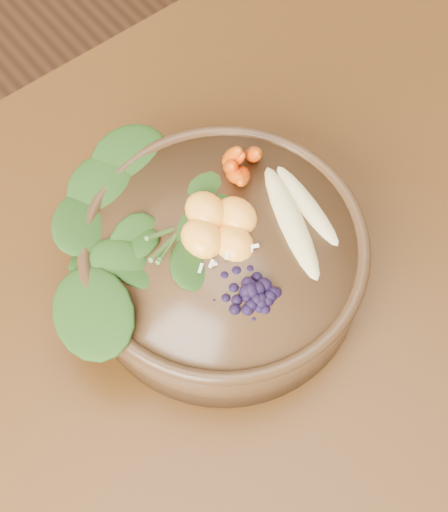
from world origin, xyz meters
The scene contains 9 objects.
ground centered at (0.00, 0.00, 0.00)m, with size 4.00×4.00×0.00m, color #381E0F.
dining_table centered at (0.00, 0.00, 0.66)m, with size 1.60×0.90×0.75m.
stoneware_bowl centered at (-0.21, 0.12, 0.79)m, with size 0.26×0.26×0.07m, color #412A16.
kale_heap centered at (-0.24, 0.18, 0.84)m, with size 0.17×0.15×0.04m, color #214512, non-canonical shape.
carrot_cluster centered at (-0.15, 0.17, 0.86)m, with size 0.05×0.05×0.07m, color #DC4A08, non-canonical shape.
banana_halves centered at (-0.14, 0.10, 0.83)m, with size 0.08×0.14×0.03m.
mandarin_cluster centered at (-0.21, 0.13, 0.83)m, with size 0.08×0.08×0.03m, color orange, non-canonical shape.
blueberry_pile centered at (-0.23, 0.06, 0.84)m, with size 0.12×0.09×0.04m, color black, non-canonical shape.
coconut_flakes centered at (-0.22, 0.10, 0.82)m, with size 0.08×0.06×0.01m, color white, non-canonical shape.
Camera 1 is at (-0.41, -0.12, 1.38)m, focal length 50.00 mm.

